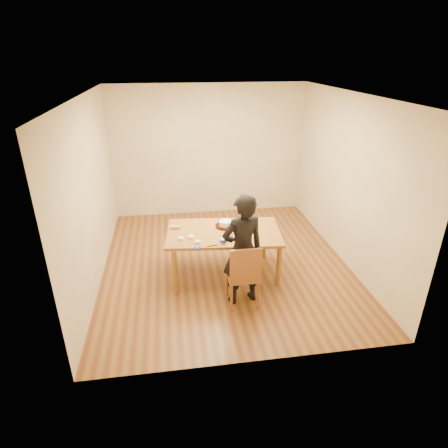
{
  "coord_description": "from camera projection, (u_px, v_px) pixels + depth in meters",
  "views": [
    {
      "loc": [
        -0.84,
        -5.41,
        3.25
      ],
      "look_at": [
        -0.08,
        -0.39,
        0.9
      ],
      "focal_mm": 30.0,
      "sensor_mm": 36.0,
      "label": 1
    }
  ],
  "objects": [
    {
      "name": "frosting_tub",
      "position": [
        223.0,
        241.0,
        5.34
      ],
      "size": [
        0.08,
        0.08,
        0.07
      ],
      "primitive_type": "cylinder",
      "color": "white",
      "rests_on": "dining_table"
    },
    {
      "name": "person",
      "position": [
        243.0,
        250.0,
        5.04
      ],
      "size": [
        0.66,
        0.5,
        1.61
      ],
      "primitive_type": "imported",
      "rotation": [
        0.0,
        0.0,
        3.36
      ],
      "color": "black",
      "rests_on": "floor"
    },
    {
      "name": "dining_table",
      "position": [
        224.0,
        233.0,
        5.71
      ],
      "size": [
        1.81,
        1.19,
        0.04
      ],
      "primitive_type": "cube",
      "rotation": [
        0.0,
        0.0,
        -0.1
      ],
      "color": "brown",
      "rests_on": "floor"
    },
    {
      "name": "spatula",
      "position": [
        212.0,
        246.0,
        5.27
      ],
      "size": [
        0.16,
        0.03,
        0.01
      ],
      "primitive_type": "cube",
      "rotation": [
        0.0,
        0.0,
        0.13
      ],
      "color": "black",
      "rests_on": "dining_table"
    },
    {
      "name": "candy_box_green",
      "position": [
        175.0,
        227.0,
        5.78
      ],
      "size": [
        0.15,
        0.08,
        0.02
      ],
      "primitive_type": "cube",
      "rotation": [
        0.0,
        0.0,
        -0.11
      ],
      "color": "green",
      "rests_on": "candy_box_pink"
    },
    {
      "name": "frosting_lid",
      "position": [
        197.0,
        248.0,
        5.22
      ],
      "size": [
        0.1,
        0.1,
        0.01
      ],
      "primitive_type": "cylinder",
      "color": "#1A1CAE",
      "rests_on": "dining_table"
    },
    {
      "name": "cake",
      "position": [
        225.0,
        223.0,
        5.83
      ],
      "size": [
        0.2,
        0.2,
        0.06
      ],
      "primitive_type": "cylinder",
      "color": "white",
      "rests_on": "cake_plate"
    },
    {
      "name": "cake_plate",
      "position": [
        225.0,
        226.0,
        5.85
      ],
      "size": [
        0.31,
        0.31,
        0.02
      ],
      "primitive_type": "cylinder",
      "color": "red",
      "rests_on": "dining_table"
    },
    {
      "name": "ramekin_multi",
      "position": [
        181.0,
        239.0,
        5.44
      ],
      "size": [
        0.08,
        0.08,
        0.04
      ],
      "primitive_type": "cylinder",
      "color": "white",
      "rests_on": "dining_table"
    },
    {
      "name": "frosting_dollop",
      "position": [
        197.0,
        247.0,
        5.22
      ],
      "size": [
        0.04,
        0.04,
        0.02
      ],
      "primitive_type": "ellipsoid",
      "color": "white",
      "rests_on": "frosting_lid"
    },
    {
      "name": "candy_box_pink",
      "position": [
        176.0,
        228.0,
        5.79
      ],
      "size": [
        0.14,
        0.09,
        0.02
      ],
      "primitive_type": "cube",
      "rotation": [
        0.0,
        0.0,
        -0.17
      ],
      "color": "#E335A3",
      "rests_on": "dining_table"
    },
    {
      "name": "ramekin_green",
      "position": [
        198.0,
        242.0,
        5.35
      ],
      "size": [
        0.08,
        0.08,
        0.04
      ],
      "primitive_type": "cylinder",
      "color": "white",
      "rests_on": "dining_table"
    },
    {
      "name": "room_shell",
      "position": [
        222.0,
        180.0,
        6.07
      ],
      "size": [
        4.0,
        4.5,
        2.7
      ],
      "color": "#5C3017",
      "rests_on": "ground"
    },
    {
      "name": "ramekin_yellow",
      "position": [
        191.0,
        237.0,
        5.48
      ],
      "size": [
        0.09,
        0.09,
        0.04
      ],
      "primitive_type": "cylinder",
      "color": "white",
      "rests_on": "dining_table"
    },
    {
      "name": "dining_chair",
      "position": [
        243.0,
        275.0,
        5.15
      ],
      "size": [
        0.43,
        0.43,
        0.04
      ],
      "primitive_type": "cube",
      "rotation": [
        0.0,
        0.0,
        0.0
      ],
      "color": "brown",
      "rests_on": "floor"
    },
    {
      "name": "frosting_dome",
      "position": [
        225.0,
        221.0,
        5.81
      ],
      "size": [
        0.19,
        0.19,
        0.03
      ],
      "primitive_type": "ellipsoid",
      "color": "white",
      "rests_on": "cake"
    }
  ]
}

